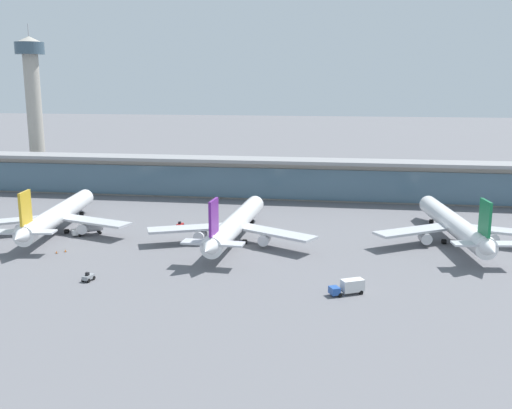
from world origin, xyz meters
TOP-DOWN VIEW (x-y plane):
  - ground_plane at (0.00, 0.00)m, footprint 1200.00×1200.00m
  - airliner_left_stand at (-56.41, 6.50)m, footprint 46.10×60.42m
  - airliner_centre_stand at (-3.28, 3.99)m, footprint 46.47×60.46m
  - airliner_right_stand at (55.59, 12.88)m, footprint 46.09×60.41m
  - service_truck_near_nose_blue at (27.43, -31.77)m, footprint 7.54×5.41m
  - service_truck_under_wing_olive at (-64.74, 13.69)m, footprint 5.17×6.25m
  - service_truck_mid_apron_grey at (-29.33, -32.36)m, footprint 2.18×3.12m
  - service_truck_by_tail_white at (-46.33, 5.15)m, footprint 8.28×6.88m
  - service_truck_on_taxiway_red at (-22.64, 16.63)m, footprint 1.88×2.96m
  - terminal_building at (0.00, 65.82)m, footprint 242.83×12.80m
  - control_tower at (-106.75, 87.32)m, footprint 12.00×12.00m
  - safety_cone_alpha at (-44.91, -12.16)m, footprint 0.62×0.62m
  - safety_cone_bravo at (-46.55, -13.72)m, footprint 0.62×0.62m

SIDE VIEW (x-z plane):
  - ground_plane at x=0.00m, z-range 0.00..0.00m
  - safety_cone_alpha at x=-44.91m, z-range -0.03..0.67m
  - safety_cone_bravo at x=-46.55m, z-range -0.03..0.67m
  - service_truck_under_wing_olive at x=-64.74m, z-range -0.54..2.16m
  - service_truck_mid_apron_grey at x=-29.33m, z-range -0.15..1.90m
  - service_truck_on_taxiway_red at x=-22.64m, z-range -0.15..1.90m
  - service_truck_near_nose_blue at x=27.43m, z-range 0.14..3.24m
  - service_truck_by_tail_white at x=-46.33m, z-range 0.23..3.18m
  - airliner_left_stand at x=-56.41m, z-range -2.98..13.12m
  - airliner_centre_stand at x=-3.28m, z-range -2.98..13.12m
  - airliner_right_stand at x=55.59m, z-range -2.98..13.12m
  - terminal_building at x=0.00m, z-range 0.27..15.47m
  - control_tower at x=-106.75m, z-range 3.09..69.63m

